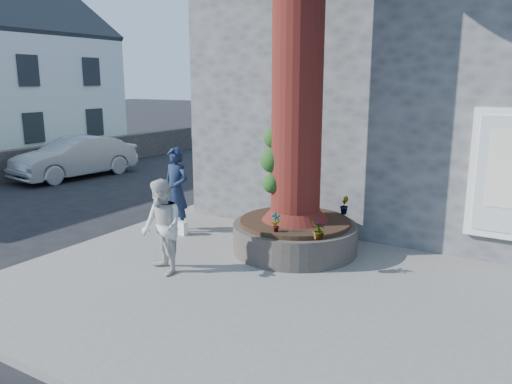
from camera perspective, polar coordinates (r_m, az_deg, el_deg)
The scene contains 14 objects.
ground at distance 8.30m, azimuth -6.97°, elevation -10.41°, with size 120.00×120.00×0.00m, color black.
pavement at distance 8.33m, azimuth 5.66°, elevation -9.82°, with size 9.00×8.00×0.12m, color slate.
yellow_line at distance 10.96m, azimuth -16.47°, elevation -5.05°, with size 0.10×30.00×0.01m, color yellow.
stone_shop at distance 13.37m, azimuth 21.73°, elevation 11.45°, with size 10.30×8.30×6.30m.
planter at distance 9.35m, azimuth 4.46°, elevation -4.97°, with size 2.30×2.30×0.60m.
cottage_far at distance 25.44m, azimuth -26.40°, elevation 12.63°, with size 7.30×7.40×8.75m.
man at distance 10.47m, azimuth -9.13°, elevation 0.21°, with size 0.65×0.42×1.78m, color #141F38.
woman at distance 8.26m, azimuth -10.72°, elevation -3.97°, with size 0.76×0.59×1.57m, color beige.
shopping_bag at distance 10.40m, azimuth -8.42°, elevation -4.11°, with size 0.20×0.12×0.28m, color white.
car_silver at distance 17.98m, azimuth -19.97°, elevation 3.75°, with size 1.46×4.18×1.38m, color #979A9E.
plant_a at distance 8.46m, azimuth 2.26°, elevation -3.47°, with size 0.18×0.12×0.34m, color gray.
plant_b at distance 9.73m, azimuth 10.04°, elevation -1.49°, with size 0.19×0.18×0.34m, color gray.
plant_c at distance 8.13m, azimuth 7.20°, elevation -4.37°, with size 0.17×0.17×0.30m, color gray.
plant_d at distance 8.13m, azimuth 7.20°, elevation -4.38°, with size 0.27×0.24×0.30m, color gray.
Camera 1 is at (4.74, -5.99, 3.24)m, focal length 35.00 mm.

